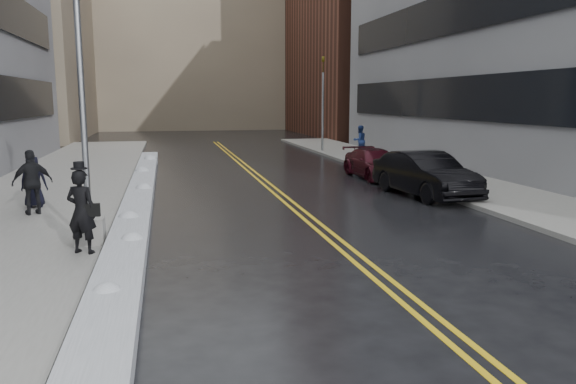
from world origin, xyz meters
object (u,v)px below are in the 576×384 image
pedestrian_fedora (82,212)px  pedestrian_c (34,182)px  pedestrian_d (32,182)px  lamppost (84,140)px  car_black (425,174)px  traffic_signal (323,100)px  pedestrian_east (360,140)px  car_maroon (375,164)px  fire_hydrant (426,170)px

pedestrian_fedora → pedestrian_c: size_ratio=1.16×
pedestrian_c → pedestrian_d: (0.23, -1.17, 0.15)m
lamppost → car_black: (10.80, 4.98, -1.73)m
traffic_signal → pedestrian_east: size_ratio=3.39×
pedestrian_c → car_maroon: size_ratio=0.36×
lamppost → pedestrian_c: lamppost is taller
pedestrian_east → pedestrian_fedora: bearing=41.0°
pedestrian_fedora → pedestrian_east: size_ratio=1.04×
fire_hydrant → car_black: 3.38m
traffic_signal → pedestrian_east: traffic_signal is taller
pedestrian_c → pedestrian_d: 1.20m
pedestrian_c → pedestrian_d: bearing=97.9°
lamppost → pedestrian_fedora: 1.70m
lamppost → pedestrian_d: size_ratio=4.06×
traffic_signal → pedestrian_d: traffic_signal is taller
pedestrian_fedora → car_black: 12.31m
pedestrian_d → car_maroon: bearing=-177.3°
pedestrian_fedora → car_black: (10.83, 5.84, -0.26)m
traffic_signal → car_black: size_ratio=1.23×
pedestrian_d → pedestrian_east: (15.10, 14.56, -0.05)m
pedestrian_d → car_black: size_ratio=0.39×
lamppost → pedestrian_d: bearing=117.6°
pedestrian_d → pedestrian_east: bearing=-158.8°
pedestrian_east → car_black: bearing=65.6°
pedestrian_east → car_maroon: bearing=60.1°
fire_hydrant → traffic_signal: bearing=92.0°
fire_hydrant → pedestrian_c: pedestrian_c is taller
pedestrian_d → car_black: pedestrian_d is taller
traffic_signal → car_black: bearing=-93.4°
fire_hydrant → pedestrian_fedora: 15.19m
lamppost → pedestrian_east: bearing=54.6°
pedestrian_east → traffic_signal: bearing=-85.0°
lamppost → pedestrian_d: 4.56m
car_maroon → traffic_signal: bearing=83.9°
pedestrian_east → car_black: size_ratio=0.36×
fire_hydrant → pedestrian_fedora: bearing=-144.3°
lamppost → car_black: size_ratio=1.56×
lamppost → fire_hydrant: (12.30, 8.00, -1.98)m
traffic_signal → pedestrian_fedora: traffic_signal is taller
fire_hydrant → traffic_signal: traffic_signal is taller
car_black → car_maroon: (0.00, 4.95, -0.16)m
pedestrian_fedora → pedestrian_c: bearing=-45.4°
lamppost → traffic_signal: size_ratio=1.27×
car_maroon → pedestrian_d: bearing=-155.9°
pedestrian_east → pedestrian_c: bearing=26.5°
fire_hydrant → pedestrian_c: bearing=-168.4°
lamppost → pedestrian_c: size_ratio=4.80×
pedestrian_d → pedestrian_c: bearing=-101.9°
fire_hydrant → pedestrian_d: bearing=-163.8°
pedestrian_c → car_maroon: (13.03, 4.93, -0.30)m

